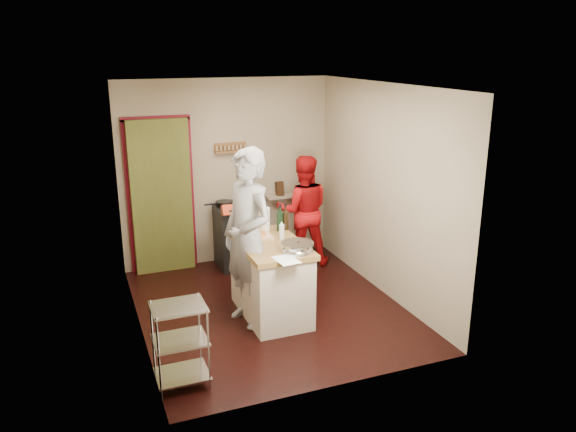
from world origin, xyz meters
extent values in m
plane|color=black|center=(0.00, 0.00, 0.00)|extent=(3.50, 3.50, 0.00)
cube|color=gray|center=(0.00, 1.75, 1.30)|extent=(3.00, 0.04, 2.60)
cube|color=#565B23|center=(-0.95, 1.80, 1.05)|extent=(0.80, 0.40, 2.10)
cube|color=maroon|center=(-1.37, 1.73, 1.05)|extent=(0.06, 0.06, 2.10)
cube|color=maroon|center=(-0.53, 1.73, 1.05)|extent=(0.06, 0.06, 2.10)
cube|color=maroon|center=(-0.95, 1.73, 2.10)|extent=(0.90, 0.06, 0.06)
cube|color=brown|center=(0.05, 1.70, 1.60)|extent=(0.46, 0.09, 0.03)
cube|color=brown|center=(0.05, 1.74, 1.66)|extent=(0.46, 0.02, 0.12)
cube|color=olive|center=(0.05, 1.70, 1.66)|extent=(0.42, 0.04, 0.07)
cube|color=gray|center=(0.95, 1.65, 0.90)|extent=(0.80, 0.18, 0.04)
cube|color=black|center=(0.75, 1.65, 1.02)|extent=(0.10, 0.14, 0.22)
cube|color=gray|center=(-1.50, 0.00, 1.30)|extent=(0.04, 3.50, 2.60)
cube|color=gray|center=(1.50, 0.00, 1.30)|extent=(0.04, 3.50, 2.60)
cube|color=white|center=(0.00, 0.00, 2.61)|extent=(3.00, 3.50, 0.02)
cube|color=black|center=(0.05, 1.43, 0.40)|extent=(0.60, 0.55, 0.80)
cube|color=black|center=(0.05, 1.43, 0.83)|extent=(0.60, 0.55, 0.06)
cube|color=maroon|center=(0.05, 1.15, 0.92)|extent=(0.60, 0.15, 0.17)
cylinder|color=black|center=(-0.10, 1.56, 0.91)|extent=(0.26, 0.26, 0.05)
cylinder|color=silver|center=(-1.50, -1.38, 0.40)|extent=(0.02, 0.02, 0.80)
cylinder|color=silver|center=(-1.06, -1.38, 0.40)|extent=(0.02, 0.02, 0.80)
cylinder|color=silver|center=(-1.50, -1.02, 0.40)|extent=(0.02, 0.02, 0.80)
cylinder|color=silver|center=(-1.06, -1.02, 0.40)|extent=(0.02, 0.02, 0.80)
cube|color=silver|center=(-1.28, -1.20, 0.10)|extent=(0.48, 0.40, 0.02)
cube|color=silver|center=(-1.28, -1.20, 0.45)|extent=(0.48, 0.40, 0.02)
cube|color=silver|center=(-1.28, -1.20, 0.78)|extent=(0.48, 0.40, 0.02)
cube|color=beige|center=(-0.04, -0.17, 0.42)|extent=(0.64, 1.12, 0.83)
cube|color=olive|center=(-0.04, -0.17, 0.86)|extent=(0.70, 1.18, 0.06)
cube|color=#E3B98A|center=(-0.17, 0.10, 0.90)|extent=(0.40, 0.40, 0.02)
cylinder|color=#DD9445|center=(-0.17, 0.10, 0.93)|extent=(0.32, 0.32, 0.02)
ellipsoid|color=silver|center=(0.12, -0.58, 0.94)|extent=(0.35, 0.35, 0.11)
cylinder|color=white|center=(0.04, 0.25, 1.03)|extent=(0.12, 0.12, 0.28)
cylinder|color=silver|center=(0.12, -0.11, 0.97)|extent=(0.06, 0.06, 0.17)
cube|color=white|center=(-0.07, -0.74, 0.89)|extent=(0.24, 0.32, 0.00)
cylinder|color=black|center=(0.23, 0.24, 1.04)|extent=(0.08, 0.08, 0.31)
cylinder|color=black|center=(0.28, 0.20, 1.04)|extent=(0.08, 0.08, 0.31)
cylinder|color=black|center=(0.21, 0.19, 1.04)|extent=(0.08, 0.08, 0.31)
imported|color=silver|center=(-0.32, -0.24, 1.00)|extent=(0.68, 0.84, 1.99)
imported|color=#AB0B0E|center=(0.93, 1.20, 0.79)|extent=(0.90, 0.78, 1.57)
camera|label=1|loc=(-2.02, -5.78, 2.99)|focal=35.00mm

